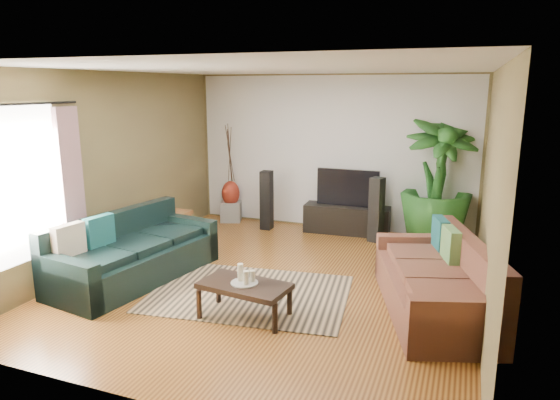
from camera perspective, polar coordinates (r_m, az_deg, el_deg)
The scene contains 27 objects.
floor at distance 6.61m, azimuth -0.62°, elevation -9.27°, with size 5.50×5.50×0.00m, color #996227.
ceiling at distance 6.13m, azimuth -0.69°, elevation 14.81°, with size 5.50×5.50×0.00m, color white.
wall_back at distance 8.81m, azimuth 5.93°, elevation 5.38°, with size 5.00×5.00×0.00m, color brown.
wall_front at distance 3.88m, azimuth -15.74°, elevation -4.81°, with size 5.00×5.00×0.00m, color brown.
wall_left at distance 7.50m, azimuth -18.76°, elevation 3.44°, with size 5.50×5.50×0.00m, color brown.
wall_right at distance 5.82m, azimuth 22.92°, elevation 0.51°, with size 5.50×5.50×0.00m, color brown.
backwall_panel at distance 8.80m, azimuth 5.91°, elevation 5.37°, with size 4.90×4.90×0.00m, color white.
window_pane at distance 6.35m, azimuth -27.78°, elevation 1.46°, with size 1.80×1.80×0.00m, color white.
curtain_far at distance 6.87m, azimuth -22.66°, elevation 0.59°, with size 0.08×0.35×2.20m, color gray.
curtain_rod at distance 6.22m, azimuth -28.35°, elevation 9.58°, with size 0.03×0.03×1.90m, color black.
sofa_left at distance 6.83m, azimuth -16.24°, elevation -5.28°, with size 2.28×0.98×0.85m, color black.
sofa_right at distance 5.89m, azimuth 17.13°, elevation -8.30°, with size 2.16×0.97×0.85m, color brown.
area_rug at distance 6.25m, azimuth -3.51°, elevation -10.60°, with size 2.38×1.69×0.01m, color tan.
coffee_table at distance 5.60m, azimuth -4.06°, elevation -11.35°, with size 0.97×0.53×0.40m, color black.
candle_tray at distance 5.52m, azimuth -4.09°, elevation -9.41°, with size 0.30×0.30×0.01m, color gray.
candle_tall at distance 5.53m, azimuth -4.55°, elevation -8.22°, with size 0.06×0.06×0.19m, color #EFE9C9.
candle_mid at distance 5.44m, azimuth -3.90°, elevation -8.83°, with size 0.06×0.06×0.15m, color #EDE6C8.
candle_short at distance 5.52m, azimuth -3.17°, elevation -8.64°, with size 0.06×0.06×0.12m, color beige.
tv_stand at distance 8.71m, azimuth 7.64°, elevation -2.20°, with size 1.46×0.44×0.49m, color black.
television at distance 8.58m, azimuth 7.75°, elevation 1.40°, with size 1.07×0.06×0.63m, color black.
speaker_left at distance 8.81m, azimuth -1.54°, elevation -0.03°, with size 0.19×0.21×1.04m, color black.
speaker_right at distance 8.25m, azimuth 10.95°, elevation -1.11°, with size 0.19×0.21×1.06m, color black.
potted_plant at distance 8.34m, azimuth 17.53°, elevation 2.06°, with size 1.13×1.13×2.02m, color #1D501A.
plant_pot at distance 8.54m, azimuth 17.14°, elevation -3.66°, with size 0.37×0.37×0.29m, color black.
pedestal at distance 9.46m, azimuth -5.61°, elevation -1.30°, with size 0.37×0.37×0.37m, color gray.
vase at distance 9.38m, azimuth -5.66°, elevation 0.77°, with size 0.33×0.33×0.47m, color maroon.
side_table at distance 8.26m, azimuth -12.17°, elevation -3.08°, with size 0.49×0.49×0.52m, color brown.
Camera 1 is at (2.24, -5.70, 2.50)m, focal length 32.00 mm.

